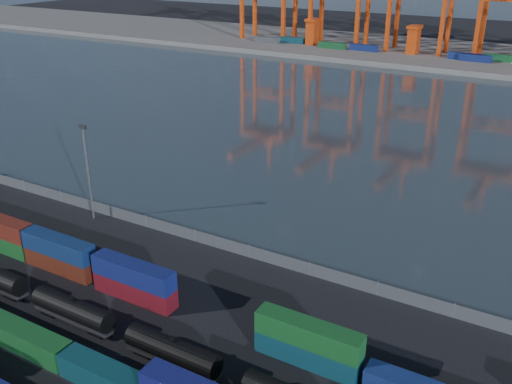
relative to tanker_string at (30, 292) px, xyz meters
The scene contains 10 objects.
ground 18.75m from the tanker_string, ahead, with size 700.00×700.00×0.00m, color black.
harbor_water 103.45m from the tanker_string, 79.77° to the left, with size 700.00×700.00×0.00m, color #273239.
far_quay 207.60m from the tanker_string, 84.92° to the left, with size 700.00×70.00×2.00m, color #514F4C.
container_row_mid 21.38m from the tanker_string, 17.39° to the right, with size 142.43×2.67×5.68m.
container_row_north 19.13m from the tanker_string, 24.53° to the left, with size 128.57×2.53×5.38m.
tanker_string is the anchor object (origin of this frame).
waterfront_fence 30.87m from the tanker_string, 53.44° to the left, with size 160.12×0.12×2.20m.
yard_light_mast 26.63m from the tanker_string, 117.03° to the left, with size 1.60×0.40×16.60m.
quay_containers 192.39m from the tanker_string, 87.80° to the left, with size 172.58×10.99×2.60m.
straddle_carriers 197.51m from the tanker_string, 85.39° to the left, with size 140.00×7.00×11.10m.
Camera 1 is at (38.39, -36.02, 43.49)m, focal length 40.00 mm.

